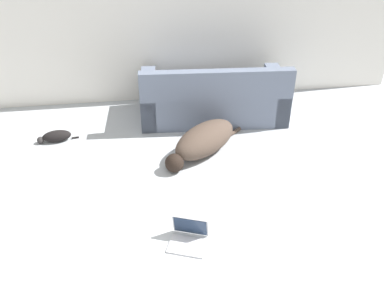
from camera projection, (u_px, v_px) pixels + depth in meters
The scene contains 5 objects.
wall_back at pixel (144, 16), 5.95m from camera, with size 7.65×0.06×2.55m.
couch at pixel (213, 99), 5.99m from camera, with size 2.06×1.05×0.85m.
dog at pixel (203, 141), 5.24m from camera, with size 1.15×0.98×0.38m.
cat at pixel (56, 136), 5.54m from camera, with size 0.53×0.21×0.15m.
laptop_open at pixel (189, 234), 4.03m from camera, with size 0.43×0.41×0.25m.
Camera 1 is at (-0.16, -2.14, 2.97)m, focal length 40.00 mm.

